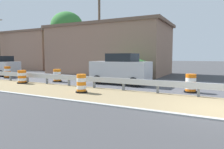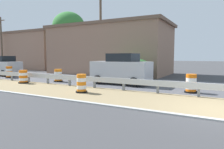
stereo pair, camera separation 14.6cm
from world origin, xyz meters
name	(u,v)px [view 1 (the left image)]	position (x,y,z in m)	size (l,w,h in m)	color
ground_plane	(222,111)	(0.00, 0.00, 0.00)	(160.00, 160.00, 0.00)	#3D3D3F
median_dirt_strip	(221,106)	(0.69, 0.00, 0.00)	(3.78, 120.00, 0.01)	#8E7A56
far_lane_asphalt	(220,88)	(5.90, 0.00, 0.00)	(6.65, 120.00, 0.00)	#4C4C51
curb_near_edge	(222,121)	(-1.30, 0.00, 0.00)	(0.20, 120.00, 0.11)	#ADADA8
guardrail_median	(158,84)	(2.34, 3.02, 0.52)	(0.18, 50.70, 0.71)	silver
traffic_barrel_nearest	(191,84)	(3.46, 1.48, 0.46)	(0.69, 0.69, 1.02)	orange
traffic_barrel_close	(81,84)	(0.64, 6.77, 0.46)	(0.64, 0.64, 1.02)	orange
traffic_barrel_mid	(57,76)	(3.59, 11.24, 0.44)	(0.72, 0.72, 0.99)	orange
traffic_barrel_far	(22,77)	(1.72, 12.89, 0.43)	(0.73, 0.73, 0.97)	orange
traffic_barrel_farther	(8,73)	(3.53, 17.12, 0.48)	(0.66, 0.66, 1.07)	orange
car_lead_near_lane	(121,69)	(4.64, 6.30, 1.09)	(2.03, 4.23, 2.18)	silver
car_lead_far_lane	(1,66)	(4.78, 19.97, 1.00)	(1.96, 4.21, 2.01)	silver
roadside_shop_near	(108,49)	(12.35, 11.49, 2.75)	(7.12, 13.66, 5.48)	#93705B
roadside_shop_far	(26,51)	(14.40, 27.83, 2.84)	(6.64, 14.65, 5.65)	#93705B
utility_pole_near	(99,33)	(9.65, 11.07, 4.37)	(0.24, 1.80, 8.43)	brown
bush_roadside	(132,69)	(7.34, 6.51, 0.90)	(3.33, 3.33, 1.81)	#286028
tree_roadside	(67,27)	(13.70, 18.66, 5.98)	(4.38, 4.38, 7.98)	brown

